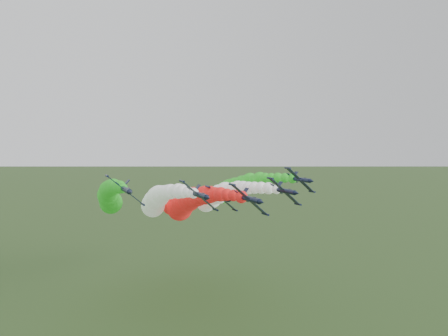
{
  "coord_description": "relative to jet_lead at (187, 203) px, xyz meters",
  "views": [
    {
      "loc": [
        -29.08,
        -87.12,
        51.94
      ],
      "look_at": [
        7.52,
        -1.13,
        46.74
      ],
      "focal_mm": 35.0,
      "sensor_mm": 36.0,
      "label": 1
    }
  ],
  "objects": [
    {
      "name": "jet_lead",
      "position": [
        0.0,
        0.0,
        0.0
      ],
      "size": [
        15.41,
        77.78,
        18.91
      ],
      "rotation": [
        0.0,
        0.7,
        0.0
      ],
      "color": "black",
      "rests_on": "ground"
    },
    {
      "name": "jet_inner_left",
      "position": [
        -7.26,
        8.51,
        0.09
      ],
      "size": [
        15.15,
        77.52,
        18.65
      ],
      "rotation": [
        0.0,
        0.7,
        0.0
      ],
      "color": "black",
      "rests_on": "ground"
    },
    {
      "name": "jet_outer_left",
      "position": [
        -20.9,
        13.34,
        1.39
      ],
      "size": [
        15.04,
        77.41,
        18.55
      ],
      "rotation": [
        0.0,
        0.7,
        0.0
      ],
      "color": "black",
      "rests_on": "ground"
    },
    {
      "name": "jet_inner_right",
      "position": [
        12.56,
        7.31,
        0.41
      ],
      "size": [
        14.56,
        76.93,
        18.07
      ],
      "rotation": [
        0.0,
        0.7,
        0.0
      ],
      "color": "black",
      "rests_on": "ground"
    },
    {
      "name": "jet_outer_right",
      "position": [
        22.06,
        16.67,
        1.73
      ],
      "size": [
        14.54,
        76.91,
        18.05
      ],
      "rotation": [
        0.0,
        0.7,
        0.0
      ],
      "color": "black",
      "rests_on": "ground"
    },
    {
      "name": "jet_trail",
      "position": [
        3.17,
        20.5,
        -2.17
      ],
      "size": [
        14.44,
        76.81,
        17.95
      ],
      "rotation": [
        0.0,
        0.7,
        0.0
      ],
      "color": "black",
      "rests_on": "ground"
    }
  ]
}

